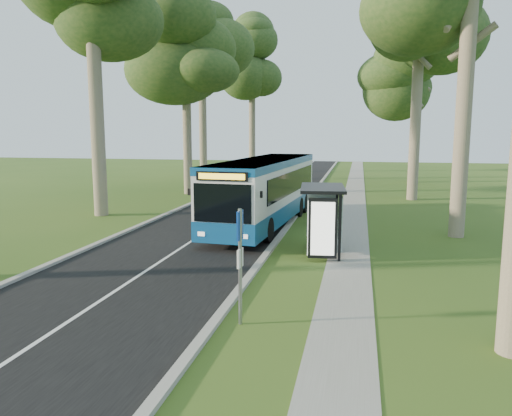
{
  "coord_description": "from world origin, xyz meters",
  "views": [
    {
      "loc": [
        3.27,
        -16.67,
        4.57
      ],
      "look_at": [
        -0.63,
        2.13,
        1.6
      ],
      "focal_mm": 35.0,
      "sensor_mm": 36.0,
      "label": 1
    }
  ],
  "objects_px": {
    "litter_bin": "(314,213)",
    "car_white": "(233,171)",
    "bus": "(265,191)",
    "bus_stop_sign": "(240,254)",
    "car_silver": "(232,172)",
    "bus_shelter": "(325,208)"
  },
  "relations": [
    {
      "from": "bus_shelter",
      "to": "car_white",
      "type": "height_order",
      "value": "bus_shelter"
    },
    {
      "from": "car_white",
      "to": "car_silver",
      "type": "bearing_deg",
      "value": 136.28
    },
    {
      "from": "litter_bin",
      "to": "car_white",
      "type": "distance_m",
      "value": 23.66
    },
    {
      "from": "bus_stop_sign",
      "to": "litter_bin",
      "type": "bearing_deg",
      "value": 92.66
    },
    {
      "from": "car_white",
      "to": "bus_stop_sign",
      "type": "bearing_deg",
      "value": -70.11
    },
    {
      "from": "car_white",
      "to": "bus",
      "type": "bearing_deg",
      "value": -66.62
    },
    {
      "from": "litter_bin",
      "to": "car_white",
      "type": "bearing_deg",
      "value": 113.97
    },
    {
      "from": "bus_stop_sign",
      "to": "litter_bin",
      "type": "relative_size",
      "value": 2.69
    },
    {
      "from": "bus",
      "to": "bus_shelter",
      "type": "height_order",
      "value": "bus"
    },
    {
      "from": "litter_bin",
      "to": "car_white",
      "type": "height_order",
      "value": "car_white"
    },
    {
      "from": "bus_stop_sign",
      "to": "bus",
      "type": "bearing_deg",
      "value": 103.01
    },
    {
      "from": "bus",
      "to": "car_white",
      "type": "xyz_separation_m",
      "value": [
        -7.29,
        22.4,
        -0.87
      ]
    },
    {
      "from": "bus",
      "to": "car_white",
      "type": "relative_size",
      "value": 2.62
    },
    {
      "from": "litter_bin",
      "to": "car_silver",
      "type": "height_order",
      "value": "car_silver"
    },
    {
      "from": "car_silver",
      "to": "bus_stop_sign",
      "type": "bearing_deg",
      "value": -58.3
    },
    {
      "from": "bus_stop_sign",
      "to": "car_white",
      "type": "relative_size",
      "value": 0.6
    },
    {
      "from": "bus_shelter",
      "to": "car_white",
      "type": "bearing_deg",
      "value": 105.5
    },
    {
      "from": "bus_stop_sign",
      "to": "litter_bin",
      "type": "height_order",
      "value": "bus_stop_sign"
    },
    {
      "from": "car_white",
      "to": "car_silver",
      "type": "height_order",
      "value": "car_white"
    },
    {
      "from": "litter_bin",
      "to": "bus",
      "type": "bearing_deg",
      "value": -161.32
    },
    {
      "from": "litter_bin",
      "to": "car_silver",
      "type": "bearing_deg",
      "value": 114.23
    },
    {
      "from": "bus",
      "to": "bus_stop_sign",
      "type": "height_order",
      "value": "bus"
    }
  ]
}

